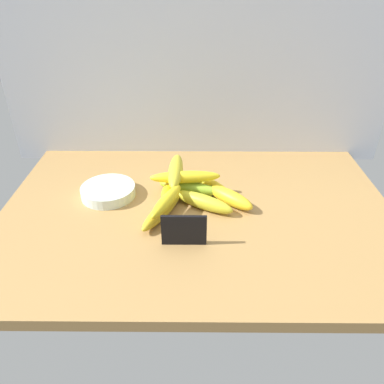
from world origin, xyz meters
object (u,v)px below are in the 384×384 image
banana_1 (173,185)px  banana_6 (167,201)px  banana_2 (189,188)px  banana_8 (176,171)px  banana_5 (203,202)px  chalkboard_sign (184,231)px  fruit_bowl (108,191)px  banana_3 (162,210)px  banana_4 (230,198)px  banana_0 (206,182)px  banana_7 (185,177)px

banana_1 → banana_6: bearing=-93.7°
banana_2 → banana_8: (-4.02, 2.43, 4.34)cm
banana_5 → banana_8: banana_8 is taller
banana_5 → banana_2: bearing=117.5°
chalkboard_sign → fruit_bowl: (-22.97, 21.98, -2.30)cm
banana_6 → banana_3: bearing=148.6°
banana_1 → banana_5: (8.89, -9.40, 0.01)cm
banana_3 → banana_5: banana_5 is taller
banana_8 → banana_4: bearing=-27.4°
banana_2 → fruit_bowl: bearing=-176.4°
banana_0 → banana_1: (-9.82, -1.86, 0.30)cm
banana_3 → banana_5: (11.18, 3.96, 0.21)cm
chalkboard_sign → banana_3: 13.35cm
chalkboard_sign → banana_6: chalkboard_sign is taller
chalkboard_sign → banana_7: bearing=90.5°
banana_4 → banana_6: bearing=-158.6°
banana_5 → banana_6: 11.44cm
banana_0 → banana_5: (-0.92, -11.26, 0.31)cm
fruit_bowl → banana_3: banana_3 is taller
banana_6 → banana_0: bearing=56.2°
banana_7 → banana_6: bearing=-110.6°
banana_0 → banana_4: bearing=-53.4°
banana_4 → banana_3: bearing=-162.3°
chalkboard_sign → banana_1: 25.38cm
banana_5 → banana_8: size_ratio=0.91×
banana_3 → banana_2: bearing=59.0°
banana_3 → banana_6: bearing=-31.4°
banana_0 → banana_1: size_ratio=1.07×
banana_1 → banana_8: 4.39cm
banana_0 → banana_2: bearing=-145.8°
fruit_bowl → banana_2: size_ratio=0.85×
banana_1 → banana_7: size_ratio=0.81×
banana_1 → banana_8: bearing=48.3°
banana_1 → fruit_bowl: bearing=-170.9°
banana_2 → banana_5: 8.86cm
banana_0 → banana_4: 11.42cm
banana_6 → banana_7: banana_7 is taller
banana_3 → banana_8: size_ratio=1.00×
banana_2 → banana_6: 14.32cm
fruit_bowl → banana_0: size_ratio=0.89×
fruit_bowl → banana_5: size_ratio=0.87×
banana_2 → banana_6: size_ratio=1.12×
banana_7 → banana_8: (-2.91, 2.80, 0.53)cm
fruit_bowl → banana_3: bearing=-31.6°
banana_6 → banana_7: bearing=69.4°
chalkboard_sign → fruit_bowl: size_ratio=0.69×
banana_2 → banana_3: (-7.10, -11.81, -0.08)cm
banana_3 → fruit_bowl: bearing=148.4°
banana_5 → banana_4: bearing=15.2°
fruit_bowl → banana_7: bearing=2.8°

